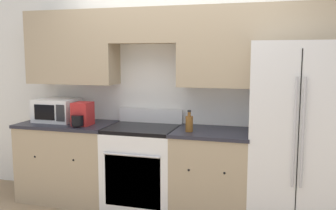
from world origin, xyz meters
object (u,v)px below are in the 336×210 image
at_px(refrigerator, 296,134).
at_px(microwave, 57,110).
at_px(bottle, 189,123).
at_px(oven_range, 142,167).

height_order(refrigerator, microwave, refrigerator).
xyz_separation_m(refrigerator, bottle, (-1.04, -0.18, 0.09)).
bearing_deg(refrigerator, microwave, -179.64).
bearing_deg(bottle, microwave, 174.30).
bearing_deg(refrigerator, oven_range, -177.33).
bearing_deg(microwave, oven_range, -3.02).
bearing_deg(bottle, refrigerator, 9.78).
xyz_separation_m(oven_range, bottle, (0.54, -0.10, 0.53)).
bearing_deg(oven_range, microwave, 176.98).
relative_size(oven_range, bottle, 4.79).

